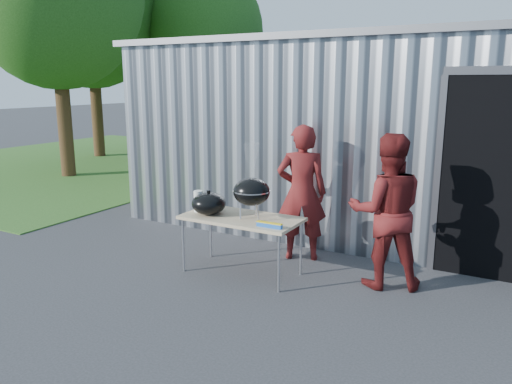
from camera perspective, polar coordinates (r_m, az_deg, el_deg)
The scene contains 13 objects.
ground at distance 6.25m, azimuth -2.94°, elevation -10.31°, with size 80.00×80.00×0.00m, color #2E2E31.
building at distance 9.74m, azimuth 16.31°, elevation 6.80°, with size 8.20×6.20×3.10m.
grass_patch at distance 16.42m, azimuth -18.71°, elevation 3.37°, with size 10.00×12.00×0.02m, color #2D591E.
tree_mid at distance 17.44m, azimuth -18.46°, elevation 19.33°, with size 4.34×4.34×7.20m.
tree_far at distance 16.93m, azimuth -5.75°, elevation 17.69°, with size 3.69×3.69×6.11m.
folding_table at distance 6.32m, azimuth -1.67°, elevation -3.20°, with size 1.50×0.75×0.75m.
kettle_grill at distance 6.13m, azimuth -0.51°, elevation 0.69°, with size 0.47×0.47×0.94m.
grill_lid at distance 6.42m, azimuth -5.42°, elevation -1.32°, with size 0.44×0.44×0.32m.
paper_towels at distance 6.57m, azimuth -6.61°, elevation -1.05°, with size 0.12×0.12×0.28m, color white.
white_tub at distance 6.74m, azimuth -4.86°, elevation -1.45°, with size 0.20×0.15×0.10m, color white.
foil_box at distance 5.84m, azimuth 1.54°, elevation -3.79°, with size 0.32×0.05×0.06m.
person_cook at distance 6.84m, azimuth 5.24°, elevation -0.09°, with size 0.68×0.45×1.87m, color maroon.
person_bystander at distance 6.08m, azimuth 14.69°, elevation -2.16°, with size 0.90×0.70×1.85m, color maroon.
Camera 1 is at (3.07, -4.87, 2.42)m, focal length 35.00 mm.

